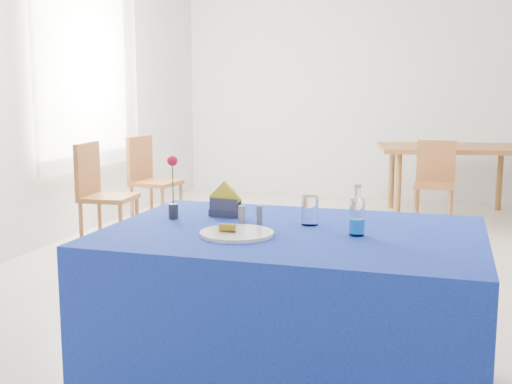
{
  "coord_description": "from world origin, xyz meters",
  "views": [
    {
      "loc": [
        0.85,
        -4.58,
        1.36
      ],
      "look_at": [
        0.06,
        -1.98,
        0.92
      ],
      "focal_mm": 45.0,
      "sensor_mm": 36.0,
      "label": 1
    }
  ],
  "objects_px": {
    "blue_table": "(292,315)",
    "oak_table": "(452,153)",
    "water_bottle": "(357,218)",
    "chair_win_b": "(149,175)",
    "chair_bg_left": "(435,177)",
    "plate": "(237,233)",
    "chair_win_a": "(99,189)"
  },
  "relations": [
    {
      "from": "chair_bg_left",
      "to": "chair_win_a",
      "type": "height_order",
      "value": "chair_win_a"
    },
    {
      "from": "plate",
      "to": "chair_win_b",
      "type": "height_order",
      "value": "chair_win_b"
    },
    {
      "from": "blue_table",
      "to": "water_bottle",
      "type": "distance_m",
      "value": 0.53
    },
    {
      "from": "plate",
      "to": "chair_bg_left",
      "type": "distance_m",
      "value": 4.17
    },
    {
      "from": "blue_table",
      "to": "chair_bg_left",
      "type": "height_order",
      "value": "chair_bg_left"
    },
    {
      "from": "chair_win_a",
      "to": "chair_win_b",
      "type": "distance_m",
      "value": 0.95
    },
    {
      "from": "water_bottle",
      "to": "chair_win_a",
      "type": "relative_size",
      "value": 0.23
    },
    {
      "from": "blue_table",
      "to": "plate",
      "type": "bearing_deg",
      "value": -140.32
    },
    {
      "from": "blue_table",
      "to": "chair_win_a",
      "type": "height_order",
      "value": "chair_win_a"
    },
    {
      "from": "oak_table",
      "to": "chair_bg_left",
      "type": "bearing_deg",
      "value": -103.63
    },
    {
      "from": "plate",
      "to": "blue_table",
      "type": "distance_m",
      "value": 0.46
    },
    {
      "from": "plate",
      "to": "chair_win_b",
      "type": "xyz_separation_m",
      "value": [
        -2.0,
        3.22,
        -0.24
      ]
    },
    {
      "from": "blue_table",
      "to": "chair_win_a",
      "type": "distance_m",
      "value": 3.04
    },
    {
      "from": "water_bottle",
      "to": "chair_win_b",
      "type": "relative_size",
      "value": 0.24
    },
    {
      "from": "blue_table",
      "to": "oak_table",
      "type": "distance_m",
      "value": 4.63
    },
    {
      "from": "oak_table",
      "to": "chair_win_b",
      "type": "xyz_separation_m",
      "value": [
        -2.85,
        -1.52,
        -0.15
      ]
    },
    {
      "from": "plate",
      "to": "chair_win_b",
      "type": "relative_size",
      "value": 0.34
    },
    {
      "from": "oak_table",
      "to": "chair_win_a",
      "type": "distance_m",
      "value": 3.77
    },
    {
      "from": "plate",
      "to": "chair_win_b",
      "type": "bearing_deg",
      "value": 121.83
    },
    {
      "from": "water_bottle",
      "to": "chair_bg_left",
      "type": "xyz_separation_m",
      "value": [
        0.22,
        3.95,
        -0.34
      ]
    },
    {
      "from": "chair_bg_left",
      "to": "chair_win_b",
      "type": "bearing_deg",
      "value": -160.84
    },
    {
      "from": "water_bottle",
      "to": "chair_bg_left",
      "type": "bearing_deg",
      "value": 86.77
    },
    {
      "from": "chair_bg_left",
      "to": "chair_win_b",
      "type": "height_order",
      "value": "chair_win_b"
    },
    {
      "from": "oak_table",
      "to": "chair_win_a",
      "type": "relative_size",
      "value": 1.84
    },
    {
      "from": "plate",
      "to": "chair_win_a",
      "type": "height_order",
      "value": "chair_win_a"
    },
    {
      "from": "oak_table",
      "to": "blue_table",
      "type": "bearing_deg",
      "value": -98.16
    },
    {
      "from": "water_bottle",
      "to": "oak_table",
      "type": "bearing_deg",
      "value": 85.29
    },
    {
      "from": "blue_table",
      "to": "water_bottle",
      "type": "xyz_separation_m",
      "value": [
        0.28,
        -0.02,
        0.45
      ]
    },
    {
      "from": "chair_win_a",
      "to": "chair_bg_left",
      "type": "bearing_deg",
      "value": -61.09
    },
    {
      "from": "blue_table",
      "to": "oak_table",
      "type": "relative_size",
      "value": 0.95
    },
    {
      "from": "chair_win_b",
      "to": "oak_table",
      "type": "bearing_deg",
      "value": -55.45
    },
    {
      "from": "chair_win_b",
      "to": "blue_table",
      "type": "bearing_deg",
      "value": -137.79
    }
  ]
}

